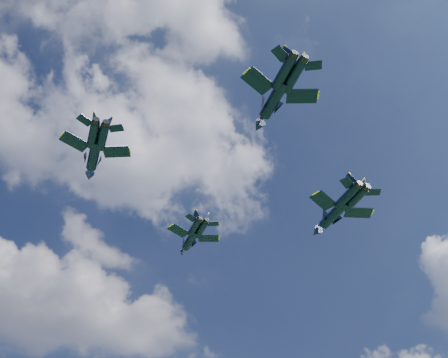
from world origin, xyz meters
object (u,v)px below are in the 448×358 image
jet_left (94,156)px  jet_right (333,215)px  jet_lead (190,240)px  jet_slot (273,101)px

jet_left → jet_right: 43.10m
jet_lead → jet_slot: bearing=-91.6°
jet_right → jet_left: bearing=174.5°
jet_lead → jet_right: jet_lead is taller
jet_lead → jet_slot: jet_lead is taller
jet_lead → jet_right: 29.14m
jet_lead → jet_left: size_ratio=0.98×
jet_lead → jet_right: size_ratio=0.84×
jet_lead → jet_left: (-19.72, -22.29, -3.17)m
jet_left → jet_right: size_ratio=0.86×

